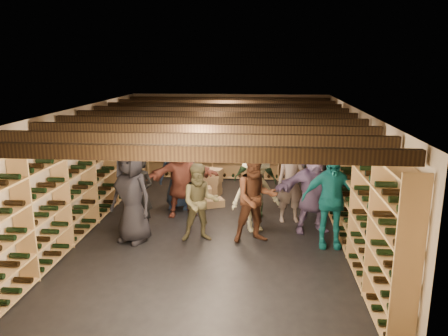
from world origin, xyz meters
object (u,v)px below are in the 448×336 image
person_11 (313,188)px  person_1 (140,194)px  person_7 (291,184)px  person_12 (317,173)px  person_4 (331,200)px  person_2 (200,203)px  crate_stack_right (201,195)px  person_5 (181,177)px  crate_loose (213,203)px  crate_stack_left (211,182)px  person_0 (131,196)px  person_3 (256,194)px  person_8 (256,198)px  person_6 (179,170)px  person_10 (255,181)px

person_11 → person_1: bearing=169.9°
person_7 → person_12: 1.04m
person_4 → person_7: 1.38m
person_4 → person_11: size_ratio=1.00×
person_4 → person_7: bearing=117.0°
person_2 → crate_stack_right: bearing=85.1°
person_2 → person_5: bearing=101.4°
crate_loose → person_12: 2.48m
crate_stack_left → person_5: (-0.46, -1.53, 0.52)m
person_0 → person_12: (3.61, 2.15, -0.03)m
person_1 → crate_stack_left: bearing=83.2°
person_3 → person_8: 0.56m
person_6 → person_4: bearing=-29.7°
person_3 → person_6: person_6 is taller
person_4 → person_1: bearing=172.5°
person_1 → person_0: bearing=-73.8°
crate_loose → person_0: (-1.25, -2.15, 0.80)m
person_0 → person_1: size_ratio=1.16×
person_1 → person_6: bearing=88.8°
person_2 → person_4: bearing=-14.1°
person_2 → person_6: bearing=99.1°
person_0 → person_12: person_0 is taller
person_11 → person_3: bearing=169.2°
person_0 → person_2: bearing=29.6°
crate_stack_left → person_12: (2.50, -0.87, 0.51)m
person_11 → person_12: bearing=65.8°
person_3 → crate_stack_left: bearing=95.1°
crate_stack_left → person_8: person_8 is taller
person_5 → crate_stack_left: bearing=54.0°
person_6 → person_7: size_ratio=1.11×
crate_loose → person_5: (-0.60, -0.65, 0.77)m
crate_stack_left → person_3: bearing=-63.3°
person_4 → person_11: 0.75m
person_1 → person_7: bearing=31.9°
person_4 → person_5: 3.27m
crate_stack_left → person_7: bearing=-42.3°
crate_stack_right → person_5: bearing=-105.9°
crate_stack_right → person_0: person_0 is taller
crate_stack_left → person_1: bearing=-114.1°
crate_stack_right → person_4: bearing=-41.6°
person_10 → person_5: bearing=-166.8°
person_12 → person_1: bearing=-135.1°
person_3 → person_5: 1.78m
crate_stack_right → person_7: person_7 is taller
person_11 → person_10: bearing=130.0°
crate_stack_left → person_10: bearing=-51.2°
person_3 → person_4: (1.35, -0.64, 0.11)m
person_2 → person_10: (0.99, 1.47, 0.04)m
person_5 → person_10: bearing=-14.4°
crate_stack_right → person_6: 0.96m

